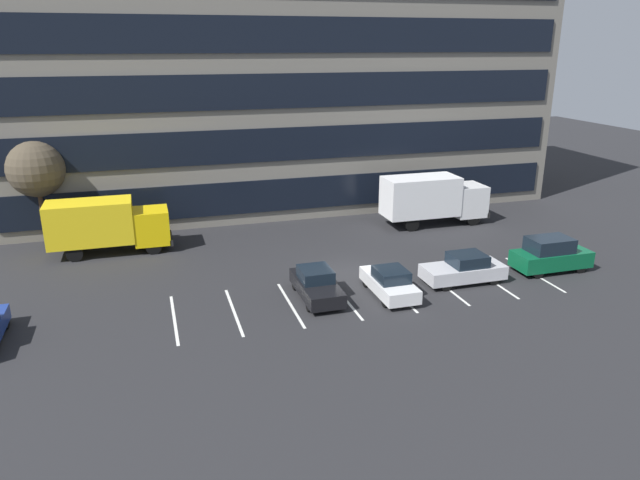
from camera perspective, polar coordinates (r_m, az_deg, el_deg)
name	(u,v)px	position (r m, az deg, el deg)	size (l,w,h in m)	color
ground_plane	(350,273)	(33.07, 2.91, -3.23)	(120.00, 120.00, 0.00)	#262628
office_building	(275,63)	(48.01, -4.36, 16.75)	(41.23, 14.08, 21.60)	slate
lot_markings	(370,294)	(30.41, 4.86, -5.28)	(19.74, 5.40, 0.01)	silver
box_truck_white	(433,198)	(42.11, 10.85, 4.06)	(7.53, 2.49, 3.49)	white
box_truck_yellow_all	(106,224)	(37.87, -19.98, 1.48)	(7.16, 2.37, 3.32)	yellow
sedan_silver	(464,269)	(32.51, 13.76, -2.74)	(4.41, 1.85, 1.58)	silver
sedan_white	(390,282)	(30.19, 6.75, -4.10)	(1.72, 4.11, 1.47)	white
suv_forest	(551,255)	(35.54, 21.43, -1.34)	(4.34, 1.84, 1.96)	#0C5933
sedan_black	(316,285)	(29.65, -0.35, -4.34)	(1.78, 4.26, 1.52)	black
bare_tree	(36,169)	(40.90, -25.82, 6.17)	(3.49, 3.49, 6.55)	#473323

